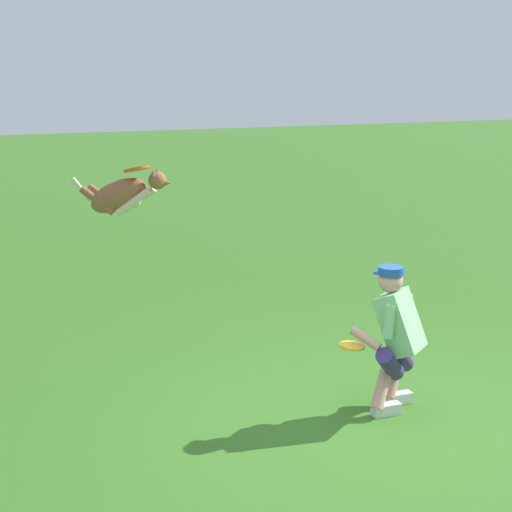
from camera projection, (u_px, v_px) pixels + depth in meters
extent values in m
plane|color=#366C22|center=(401.00, 429.00, 6.94)|extent=(60.00, 60.00, 0.00)
cube|color=silver|center=(398.00, 398.00, 7.45)|extent=(0.26, 0.10, 0.10)
cylinder|color=tan|center=(394.00, 377.00, 7.43)|extent=(0.31, 0.28, 0.37)
cylinder|color=navy|center=(400.00, 356.00, 7.33)|extent=(0.41, 0.37, 0.37)
cube|color=silver|center=(386.00, 409.00, 7.21)|extent=(0.26, 0.10, 0.10)
cylinder|color=tan|center=(382.00, 388.00, 7.19)|extent=(0.31, 0.28, 0.37)
cylinder|color=navy|center=(390.00, 364.00, 7.13)|extent=(0.41, 0.37, 0.37)
cube|color=#85C887|center=(400.00, 323.00, 7.14)|extent=(0.52, 0.53, 0.58)
cylinder|color=#85C887|center=(406.00, 310.00, 7.30)|extent=(0.16, 0.16, 0.29)
cylinder|color=#85C887|center=(389.00, 322.00, 6.96)|extent=(0.16, 0.16, 0.29)
cylinder|color=tan|center=(366.00, 339.00, 7.09)|extent=(0.24, 0.28, 0.19)
cylinder|color=tan|center=(402.00, 326.00, 7.37)|extent=(0.16, 0.15, 0.27)
sphere|color=tan|center=(391.00, 281.00, 7.10)|extent=(0.21, 0.21, 0.21)
cylinder|color=#204BA6|center=(391.00, 271.00, 7.08)|extent=(0.22, 0.22, 0.07)
cylinder|color=#204BA6|center=(380.00, 273.00, 7.14)|extent=(0.12, 0.12, 0.02)
ellipsoid|color=brown|center=(118.00, 196.00, 7.86)|extent=(0.70, 0.60, 0.49)
ellipsoid|color=beige|center=(134.00, 199.00, 7.83)|extent=(0.14, 0.19, 0.17)
sphere|color=brown|center=(157.00, 180.00, 7.74)|extent=(0.17, 0.17, 0.17)
cone|color=brown|center=(166.00, 183.00, 7.72)|extent=(0.13, 0.13, 0.09)
cone|color=brown|center=(153.00, 173.00, 7.67)|extent=(0.06, 0.06, 0.07)
cone|color=brown|center=(157.00, 172.00, 7.78)|extent=(0.06, 0.06, 0.07)
cylinder|color=beige|center=(133.00, 202.00, 7.76)|extent=(0.33, 0.25, 0.27)
cylinder|color=beige|center=(139.00, 199.00, 7.91)|extent=(0.33, 0.25, 0.27)
cylinder|color=brown|center=(97.00, 201.00, 7.83)|extent=(0.33, 0.25, 0.27)
cylinder|color=brown|center=(104.00, 198.00, 7.99)|extent=(0.33, 0.25, 0.27)
cylinder|color=beige|center=(81.00, 189.00, 7.94)|extent=(0.19, 0.15, 0.23)
cylinder|color=#ED4D14|center=(137.00, 169.00, 7.74)|extent=(0.32, 0.32, 0.10)
cylinder|color=yellow|center=(352.00, 346.00, 7.15)|extent=(0.32, 0.32, 0.04)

